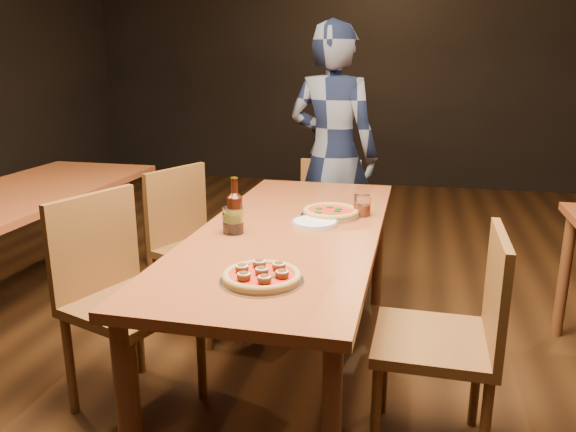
% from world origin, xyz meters
% --- Properties ---
extents(ground, '(9.00, 9.00, 0.00)m').
position_xyz_m(ground, '(0.00, 0.00, 0.00)').
color(ground, black).
extents(table_main, '(0.80, 2.00, 0.75)m').
position_xyz_m(table_main, '(0.00, 0.00, 0.68)').
color(table_main, brown).
rests_on(table_main, ground).
extents(table_left, '(0.80, 2.00, 0.75)m').
position_xyz_m(table_left, '(-1.70, 0.30, 0.68)').
color(table_left, brown).
rests_on(table_left, ground).
extents(chair_main_nw, '(0.58, 0.58, 0.98)m').
position_xyz_m(chair_main_nw, '(-0.60, -0.39, 0.49)').
color(chair_main_nw, '#552F16').
rests_on(chair_main_nw, ground).
extents(chair_main_sw, '(0.58, 0.58, 0.95)m').
position_xyz_m(chair_main_sw, '(-0.58, 0.39, 0.47)').
color(chair_main_sw, '#552F16').
rests_on(chair_main_sw, ground).
extents(chair_main_e, '(0.45, 0.45, 0.94)m').
position_xyz_m(chair_main_e, '(0.64, -0.39, 0.47)').
color(chair_main_e, '#552F16').
rests_on(chair_main_e, ground).
extents(chair_end, '(0.43, 0.43, 0.88)m').
position_xyz_m(chair_end, '(-0.02, 1.15, 0.44)').
color(chair_end, '#552F16').
rests_on(chair_end, ground).
extents(pizza_meatball, '(0.29, 0.29, 0.05)m').
position_xyz_m(pizza_meatball, '(0.04, -0.64, 0.77)').
color(pizza_meatball, '#B7B7BF').
rests_on(pizza_meatball, table_main).
extents(pizza_margherita, '(0.29, 0.29, 0.04)m').
position_xyz_m(pizza_margherita, '(0.15, 0.24, 0.77)').
color(pizza_margherita, '#B7B7BF').
rests_on(pizza_margherita, table_main).
extents(plate_stack, '(0.21, 0.21, 0.02)m').
position_xyz_m(plate_stack, '(0.10, 0.07, 0.76)').
color(plate_stack, white).
rests_on(plate_stack, table_main).
extents(beer_bottle, '(0.07, 0.07, 0.24)m').
position_xyz_m(beer_bottle, '(-0.22, -0.13, 0.84)').
color(beer_bottle, black).
rests_on(beer_bottle, table_main).
extents(water_glass, '(0.09, 0.09, 0.11)m').
position_xyz_m(water_glass, '(-0.23, -0.13, 0.81)').
color(water_glass, white).
rests_on(water_glass, table_main).
extents(amber_glass, '(0.08, 0.08, 0.10)m').
position_xyz_m(amber_glass, '(0.29, 0.29, 0.80)').
color(amber_glass, '#9D3B11').
rests_on(amber_glass, table_main).
extents(diner, '(0.72, 0.57, 1.74)m').
position_xyz_m(diner, '(-0.01, 1.34, 0.87)').
color(diner, black).
rests_on(diner, ground).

